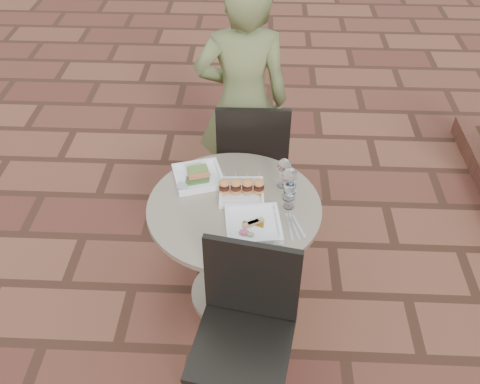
{
  "coord_description": "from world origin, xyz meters",
  "views": [
    {
      "loc": [
        -0.08,
        -2.06,
        2.57
      ],
      "look_at": [
        -0.17,
        -0.03,
        0.82
      ],
      "focal_mm": 40.0,
      "sensor_mm": 36.0,
      "label": 1
    }
  ],
  "objects_px": {
    "diner": "(243,104)",
    "plate_sliders": "(242,189)",
    "plate_salmon": "(198,176)",
    "cafe_table": "(234,239)",
    "chair_far": "(253,152)",
    "plate_tuna": "(253,224)",
    "chair_near": "(246,318)"
  },
  "relations": [
    {
      "from": "chair_far",
      "to": "chair_near",
      "type": "relative_size",
      "value": 1.0
    },
    {
      "from": "cafe_table",
      "to": "plate_salmon",
      "type": "distance_m",
      "value": 0.39
    },
    {
      "from": "chair_far",
      "to": "plate_salmon",
      "type": "distance_m",
      "value": 0.61
    },
    {
      "from": "cafe_table",
      "to": "chair_near",
      "type": "relative_size",
      "value": 0.97
    },
    {
      "from": "plate_sliders",
      "to": "plate_tuna",
      "type": "height_order",
      "value": "plate_sliders"
    },
    {
      "from": "plate_sliders",
      "to": "plate_tuna",
      "type": "bearing_deg",
      "value": -74.3
    },
    {
      "from": "diner",
      "to": "plate_sliders",
      "type": "xyz_separation_m",
      "value": [
        0.03,
        -0.77,
        -0.04
      ]
    },
    {
      "from": "chair_near",
      "to": "plate_salmon",
      "type": "distance_m",
      "value": 0.85
    },
    {
      "from": "cafe_table",
      "to": "plate_sliders",
      "type": "distance_m",
      "value": 0.3
    },
    {
      "from": "diner",
      "to": "plate_sliders",
      "type": "relative_size",
      "value": 6.64
    },
    {
      "from": "cafe_table",
      "to": "plate_salmon",
      "type": "xyz_separation_m",
      "value": [
        -0.21,
        0.2,
        0.27
      ]
    },
    {
      "from": "chair_near",
      "to": "plate_salmon",
      "type": "bearing_deg",
      "value": 121.13
    },
    {
      "from": "diner",
      "to": "plate_sliders",
      "type": "distance_m",
      "value": 0.77
    },
    {
      "from": "diner",
      "to": "plate_sliders",
      "type": "height_order",
      "value": "diner"
    },
    {
      "from": "cafe_table",
      "to": "plate_tuna",
      "type": "distance_m",
      "value": 0.32
    },
    {
      "from": "chair_near",
      "to": "plate_tuna",
      "type": "height_order",
      "value": "chair_near"
    },
    {
      "from": "plate_tuna",
      "to": "cafe_table",
      "type": "bearing_deg",
      "value": 123.6
    },
    {
      "from": "chair_far",
      "to": "plate_sliders",
      "type": "xyz_separation_m",
      "value": [
        -0.04,
        -0.62,
        0.22
      ]
    },
    {
      "from": "diner",
      "to": "plate_tuna",
      "type": "bearing_deg",
      "value": 88.81
    },
    {
      "from": "cafe_table",
      "to": "plate_tuna",
      "type": "height_order",
      "value": "plate_tuna"
    },
    {
      "from": "cafe_table",
      "to": "diner",
      "type": "relative_size",
      "value": 0.56
    },
    {
      "from": "diner",
      "to": "chair_near",
      "type": "bearing_deg",
      "value": 86.62
    },
    {
      "from": "plate_salmon",
      "to": "diner",
      "type": "bearing_deg",
      "value": 72.0
    },
    {
      "from": "diner",
      "to": "plate_tuna",
      "type": "xyz_separation_m",
      "value": [
        0.09,
        -1.01,
        -0.06
      ]
    },
    {
      "from": "chair_near",
      "to": "diner",
      "type": "height_order",
      "value": "diner"
    },
    {
      "from": "plate_sliders",
      "to": "diner",
      "type": "bearing_deg",
      "value": 92.06
    },
    {
      "from": "cafe_table",
      "to": "chair_far",
      "type": "xyz_separation_m",
      "value": [
        0.08,
        0.71,
        0.07
      ]
    },
    {
      "from": "chair_far",
      "to": "chair_near",
      "type": "distance_m",
      "value": 1.28
    },
    {
      "from": "diner",
      "to": "plate_salmon",
      "type": "height_order",
      "value": "diner"
    },
    {
      "from": "plate_sliders",
      "to": "cafe_table",
      "type": "bearing_deg",
      "value": -111.56
    },
    {
      "from": "chair_near",
      "to": "plate_sliders",
      "type": "distance_m",
      "value": 0.69
    },
    {
      "from": "chair_far",
      "to": "plate_salmon",
      "type": "relative_size",
      "value": 2.94
    }
  ]
}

